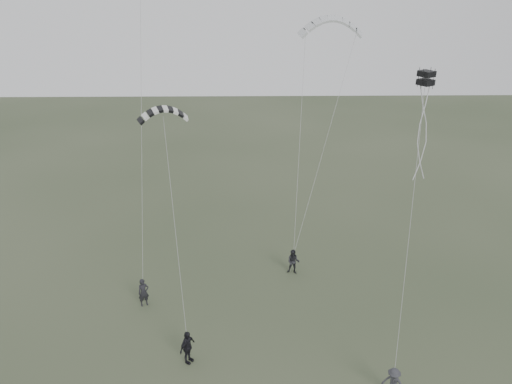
{
  "coord_description": "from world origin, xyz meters",
  "views": [
    {
      "loc": [
        0.79,
        -22.11,
        18.57
      ],
      "look_at": [
        1.35,
        5.78,
        7.13
      ],
      "focal_mm": 35.0,
      "sensor_mm": 36.0,
      "label": 1
    }
  ],
  "objects_px": {
    "flyer_right": "(293,262)",
    "kite_striped": "(163,109)",
    "kite_box": "(426,78)",
    "flyer_left": "(144,292)",
    "flyer_far": "(393,383)",
    "flyer_center": "(187,347)",
    "kite_pale_large": "(332,19)"
  },
  "relations": [
    {
      "from": "flyer_left",
      "to": "kite_pale_large",
      "type": "distance_m",
      "value": 22.67
    },
    {
      "from": "flyer_left",
      "to": "flyer_center",
      "type": "xyz_separation_m",
      "value": [
        3.3,
        -5.25,
        0.04
      ]
    },
    {
      "from": "flyer_right",
      "to": "kite_box",
      "type": "bearing_deg",
      "value": -20.41
    },
    {
      "from": "flyer_center",
      "to": "kite_pale_large",
      "type": "height_order",
      "value": "kite_pale_large"
    },
    {
      "from": "flyer_left",
      "to": "flyer_far",
      "type": "relative_size",
      "value": 1.08
    },
    {
      "from": "flyer_far",
      "to": "kite_box",
      "type": "height_order",
      "value": "kite_box"
    },
    {
      "from": "flyer_left",
      "to": "kite_pale_large",
      "type": "relative_size",
      "value": 0.41
    },
    {
      "from": "flyer_far",
      "to": "kite_pale_large",
      "type": "xyz_separation_m",
      "value": [
        -0.93,
        18.46,
        15.7
      ]
    },
    {
      "from": "flyer_center",
      "to": "kite_pale_large",
      "type": "relative_size",
      "value": 0.42
    },
    {
      "from": "kite_striped",
      "to": "kite_box",
      "type": "distance_m",
      "value": 14.19
    },
    {
      "from": "flyer_center",
      "to": "flyer_far",
      "type": "distance_m",
      "value": 10.56
    },
    {
      "from": "flyer_center",
      "to": "kite_box",
      "type": "xyz_separation_m",
      "value": [
        12.57,
        4.7,
        13.27
      ]
    },
    {
      "from": "flyer_left",
      "to": "kite_box",
      "type": "relative_size",
      "value": 2.5
    },
    {
      "from": "kite_box",
      "to": "flyer_right",
      "type": "bearing_deg",
      "value": 111.03
    },
    {
      "from": "flyer_right",
      "to": "kite_striped",
      "type": "bearing_deg",
      "value": -146.58
    },
    {
      "from": "flyer_left",
      "to": "flyer_right",
      "type": "height_order",
      "value": "flyer_left"
    },
    {
      "from": "kite_striped",
      "to": "kite_box",
      "type": "xyz_separation_m",
      "value": [
        14.0,
        -1.36,
        1.88
      ]
    },
    {
      "from": "flyer_center",
      "to": "kite_box",
      "type": "bearing_deg",
      "value": -36.93
    },
    {
      "from": "flyer_left",
      "to": "kite_box",
      "type": "xyz_separation_m",
      "value": [
        15.87,
        -0.55,
        13.31
      ]
    },
    {
      "from": "kite_box",
      "to": "kite_striped",
      "type": "bearing_deg",
      "value": 139.59
    },
    {
      "from": "flyer_right",
      "to": "flyer_center",
      "type": "distance_m",
      "value": 10.94
    },
    {
      "from": "kite_pale_large",
      "to": "kite_striped",
      "type": "xyz_separation_m",
      "value": [
        -10.72,
        -9.72,
        -4.2
      ]
    },
    {
      "from": "flyer_right",
      "to": "kite_striped",
      "type": "xyz_separation_m",
      "value": [
        -7.84,
        -2.81,
        11.46
      ]
    },
    {
      "from": "flyer_far",
      "to": "kite_pale_large",
      "type": "height_order",
      "value": "kite_pale_large"
    },
    {
      "from": "flyer_left",
      "to": "flyer_far",
      "type": "xyz_separation_m",
      "value": [
        13.52,
        -7.94,
        -0.07
      ]
    },
    {
      "from": "flyer_center",
      "to": "kite_box",
      "type": "relative_size",
      "value": 2.61
    },
    {
      "from": "flyer_left",
      "to": "flyer_far",
      "type": "bearing_deg",
      "value": -57.69
    },
    {
      "from": "flyer_far",
      "to": "flyer_right",
      "type": "bearing_deg",
      "value": 142.98
    },
    {
      "from": "kite_pale_large",
      "to": "kite_striped",
      "type": "relative_size",
      "value": 1.64
    },
    {
      "from": "flyer_left",
      "to": "kite_box",
      "type": "distance_m",
      "value": 20.72
    },
    {
      "from": "flyer_left",
      "to": "kite_striped",
      "type": "bearing_deg",
      "value": -4.03
    },
    {
      "from": "flyer_left",
      "to": "flyer_right",
      "type": "xyz_separation_m",
      "value": [
        9.71,
        3.62,
        -0.02
      ]
    }
  ]
}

